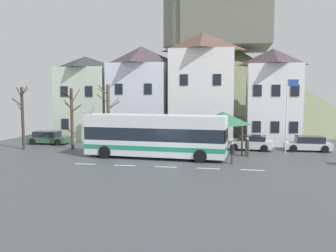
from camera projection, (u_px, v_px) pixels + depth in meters
ground_plane at (171, 162)px, 27.82m from camera, size 40.00×60.00×0.07m
townhouse_00 at (86, 98)px, 40.66m from camera, size 5.47×5.08×9.16m
townhouse_01 at (142, 93)px, 40.43m from camera, size 6.13×6.88×10.24m
townhouse_02 at (203, 87)px, 38.87m from camera, size 6.51×6.23×11.52m
townhouse_03 at (272, 96)px, 38.03m from camera, size 5.16×6.90×9.73m
hilltop_castle at (225, 80)px, 59.28m from camera, size 42.76×42.76×21.94m
transit_bus at (155, 136)px, 29.07m from camera, size 11.44×3.21×3.45m
bus_shelter at (223, 118)px, 31.99m from camera, size 3.60×3.60×3.55m
parked_car_00 at (251, 143)px, 33.24m from camera, size 4.17×2.37×1.33m
parked_car_01 at (308, 144)px, 32.62m from camera, size 3.99×1.91×1.32m
parked_car_02 at (48, 138)px, 37.02m from camera, size 4.12×1.89×1.30m
pedestrian_00 at (232, 151)px, 26.74m from camera, size 0.31×0.32×1.62m
pedestrian_01 at (209, 145)px, 30.42m from camera, size 0.34×0.29×1.67m
pedestrian_02 at (247, 146)px, 29.81m from camera, size 0.32×0.32×1.59m
public_bench at (201, 143)px, 34.40m from camera, size 1.64×0.48×0.87m
flagpole at (288, 110)px, 31.05m from camera, size 0.95×0.10×6.39m
bare_tree_00 at (72, 116)px, 33.61m from camera, size 2.11×1.67×5.60m
bare_tree_01 at (108, 114)px, 35.25m from camera, size 2.14×2.09×6.05m
bare_tree_02 at (23, 117)px, 33.36m from camera, size 1.90×1.75×5.78m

